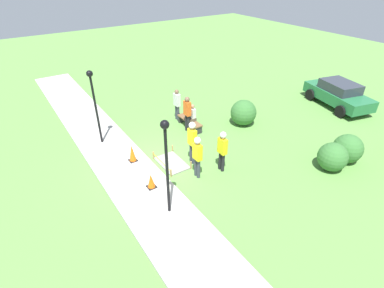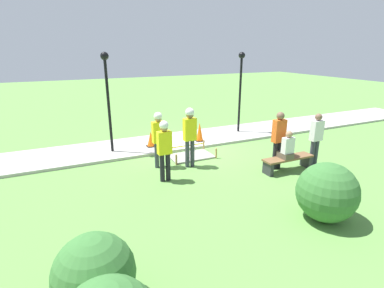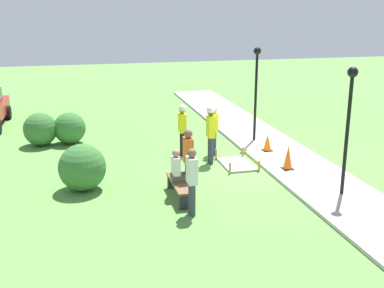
# 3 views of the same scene
# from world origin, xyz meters

# --- Properties ---
(ground_plane) EXTENTS (60.00, 60.00, 0.00)m
(ground_plane) POSITION_xyz_m (0.00, 0.00, 0.00)
(ground_plane) COLOR #5B8E42
(sidewalk) EXTENTS (28.00, 2.32, 0.10)m
(sidewalk) POSITION_xyz_m (0.00, -1.16, 0.05)
(sidewalk) COLOR #ADAAA3
(sidewalk) RESTS_ON ground_plane
(wet_concrete_patch) EXTENTS (1.57, 1.02, 0.37)m
(wet_concrete_patch) POSITION_xyz_m (0.38, 0.70, 0.04)
(wet_concrete_patch) COLOR gray
(wet_concrete_patch) RESTS_ON ground_plane
(traffic_cone_near_patch) EXTENTS (0.34, 0.34, 0.77)m
(traffic_cone_near_patch) POSITION_xyz_m (-0.63, -0.64, 0.48)
(traffic_cone_near_patch) COLOR black
(traffic_cone_near_patch) RESTS_ON sidewalk
(traffic_cone_far_patch) EXTENTS (0.34, 0.34, 0.59)m
(traffic_cone_far_patch) POSITION_xyz_m (1.39, -0.79, 0.39)
(traffic_cone_far_patch) COLOR black
(traffic_cone_far_patch) RESTS_ON sidewalk
(park_bench) EXTENTS (1.74, 0.44, 0.46)m
(park_bench) POSITION_xyz_m (-1.89, 3.12, 0.32)
(park_bench) COLOR #2D2D33
(park_bench) RESTS_ON ground_plane
(person_seated_on_bench) EXTENTS (0.36, 0.44, 0.89)m
(person_seated_on_bench) POSITION_xyz_m (-1.75, 3.17, 0.80)
(person_seated_on_bench) COLOR brown
(person_seated_on_bench) RESTS_ON park_bench
(worker_supervisor) EXTENTS (0.40, 0.26, 1.81)m
(worker_supervisor) POSITION_xyz_m (1.90, 2.20, 1.09)
(worker_supervisor) COLOR black
(worker_supervisor) RESTS_ON ground_plane
(worker_assistant) EXTENTS (0.40, 0.26, 1.83)m
(worker_assistant) POSITION_xyz_m (1.70, 1.11, 1.10)
(worker_assistant) COLOR #383D47
(worker_assistant) RESTS_ON ground_plane
(worker_trainee) EXTENTS (0.40, 0.28, 1.96)m
(worker_trainee) POSITION_xyz_m (0.78, 1.49, 1.20)
(worker_trainee) COLOR #383D47
(worker_trainee) RESTS_ON ground_plane
(bystander_in_orange_shirt) EXTENTS (0.40, 0.25, 1.87)m
(bystander_in_orange_shirt) POSITION_xyz_m (-1.67, 2.83, 1.07)
(bystander_in_orange_shirt) COLOR black
(bystander_in_orange_shirt) RESTS_ON ground_plane
(bystander_in_gray_shirt) EXTENTS (0.40, 0.23, 1.74)m
(bystander_in_gray_shirt) POSITION_xyz_m (-3.04, 3.07, 0.99)
(bystander_in_gray_shirt) COLOR #383D47
(bystander_in_gray_shirt) RESTS_ON ground_plane
(lamppost_near) EXTENTS (0.28, 0.28, 3.51)m
(lamppost_near) POSITION_xyz_m (2.85, -0.85, 2.43)
(lamppost_near) COLOR black
(lamppost_near) RESTS_ON sidewalk
(lamppost_far) EXTENTS (0.28, 0.28, 3.48)m
(lamppost_far) POSITION_xyz_m (-2.89, -1.22, 2.41)
(lamppost_far) COLOR black
(lamppost_far) RESTS_ON sidewalk
(shrub_rounded_near) EXTENTS (1.21, 1.21, 1.21)m
(shrub_rounded_near) POSITION_xyz_m (4.38, 6.02, 0.60)
(shrub_rounded_near) COLOR #387033
(shrub_rounded_near) RESTS_ON ground_plane
(shrub_rounded_mid) EXTENTS (1.35, 1.35, 1.35)m
(shrub_rounded_mid) POSITION_xyz_m (-0.66, 5.68, 0.67)
(shrub_rounded_mid) COLOR #387033
(shrub_rounded_mid) RESTS_ON ground_plane
(shrub_rounded_far) EXTENTS (1.25, 1.25, 1.25)m
(shrub_rounded_far) POSITION_xyz_m (4.37, 7.09, 0.63)
(shrub_rounded_far) COLOR #387033
(shrub_rounded_far) RESTS_ON ground_plane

